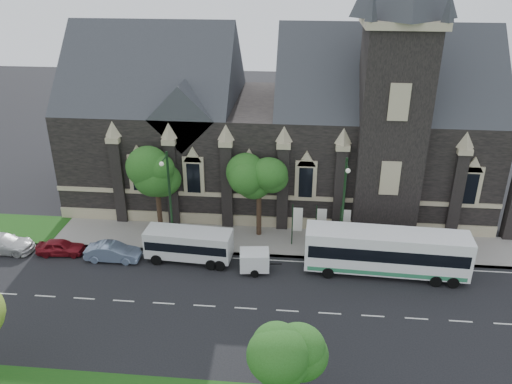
# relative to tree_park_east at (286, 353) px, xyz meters

# --- Properties ---
(ground) EXTENTS (160.00, 160.00, 0.00)m
(ground) POSITION_rel_tree_park_east_xyz_m (-6.18, 9.32, -4.62)
(ground) COLOR black
(ground) RESTS_ON ground
(sidewalk) EXTENTS (80.00, 5.00, 0.15)m
(sidewalk) POSITION_rel_tree_park_east_xyz_m (-6.18, 18.82, -4.54)
(sidewalk) COLOR gray
(sidewalk) RESTS_ON ground
(museum) EXTENTS (40.00, 17.70, 29.90)m
(museum) POSITION_rel_tree_park_east_xyz_m (-1.06, 28.10, 3.55)
(museum) COLOR black
(museum) RESTS_ON ground
(tree_park_east) EXTENTS (3.40, 3.40, 6.28)m
(tree_park_east) POSITION_rel_tree_park_east_xyz_m (0.00, 0.00, 0.00)
(tree_park_east) COLOR black
(tree_park_east) RESTS_ON ground
(tree_walk_right) EXTENTS (4.08, 4.08, 7.80)m
(tree_walk_right) POSITION_rel_tree_park_east_xyz_m (-2.96, 20.04, 1.20)
(tree_walk_right) COLOR black
(tree_walk_right) RESTS_ON ground
(tree_walk_left) EXTENTS (3.91, 3.91, 7.64)m
(tree_walk_left) POSITION_rel_tree_park_east_xyz_m (-11.97, 20.03, 1.12)
(tree_walk_left) COLOR black
(tree_walk_left) RESTS_ON ground
(street_lamp_near) EXTENTS (0.36, 1.88, 9.00)m
(street_lamp_near) POSITION_rel_tree_park_east_xyz_m (3.82, 16.42, 0.49)
(street_lamp_near) COLOR black
(street_lamp_near) RESTS_ON ground
(street_lamp_mid) EXTENTS (0.36, 1.88, 9.00)m
(street_lamp_mid) POSITION_rel_tree_park_east_xyz_m (-10.18, 16.42, 0.49)
(street_lamp_mid) COLOR black
(street_lamp_mid) RESTS_ON ground
(banner_flag_left) EXTENTS (0.90, 0.10, 4.00)m
(banner_flag_left) POSITION_rel_tree_park_east_xyz_m (0.11, 18.32, -2.24)
(banner_flag_left) COLOR black
(banner_flag_left) RESTS_ON ground
(banner_flag_center) EXTENTS (0.90, 0.10, 4.00)m
(banner_flag_center) POSITION_rel_tree_park_east_xyz_m (2.11, 18.32, -2.24)
(banner_flag_center) COLOR black
(banner_flag_center) RESTS_ON ground
(banner_flag_right) EXTENTS (0.90, 0.10, 4.00)m
(banner_flag_right) POSITION_rel_tree_park_east_xyz_m (4.11, 18.32, -2.24)
(banner_flag_right) COLOR black
(banner_flag_right) RESTS_ON ground
(tour_coach) EXTENTS (12.65, 3.34, 3.66)m
(tour_coach) POSITION_rel_tree_park_east_xyz_m (7.27, 14.84, -2.63)
(tour_coach) COLOR white
(tour_coach) RESTS_ON ground
(shuttle_bus) EXTENTS (7.17, 2.90, 2.71)m
(shuttle_bus) POSITION_rel_tree_park_east_xyz_m (-8.50, 15.22, -3.04)
(shuttle_bus) COLOR silver
(shuttle_bus) RESTS_ON ground
(box_trailer) EXTENTS (3.40, 2.01, 1.78)m
(box_trailer) POSITION_rel_tree_park_east_xyz_m (-3.01, 14.13, -3.61)
(box_trailer) COLOR white
(box_trailer) RESTS_ON ground
(sedan) EXTENTS (4.52, 1.59, 1.49)m
(sedan) POSITION_rel_tree_park_east_xyz_m (-14.79, 14.64, -3.88)
(sedan) COLOR #7184A4
(sedan) RESTS_ON ground
(car_far_red) EXTENTS (4.04, 1.90, 1.34)m
(car_far_red) POSITION_rel_tree_park_east_xyz_m (-19.51, 15.11, -3.95)
(car_far_red) COLOR maroon
(car_far_red) RESTS_ON ground
(car_far_white) EXTENTS (5.33, 2.21, 1.54)m
(car_far_white) POSITION_rel_tree_park_east_xyz_m (-24.62, 15.08, -3.85)
(car_far_white) COLOR silver
(car_far_white) RESTS_ON ground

